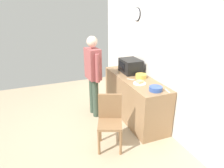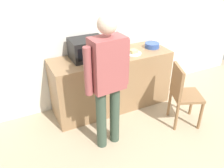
% 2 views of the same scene
% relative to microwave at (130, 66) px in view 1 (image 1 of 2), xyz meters
% --- Properties ---
extents(ground_plane, '(6.00, 6.00, 0.00)m').
position_rel_microwave_xyz_m(ground_plane, '(0.62, -1.29, -1.07)').
color(ground_plane, tan).
extents(back_wall, '(5.40, 0.13, 2.60)m').
position_rel_microwave_xyz_m(back_wall, '(0.62, 0.31, 0.24)').
color(back_wall, silver).
rests_on(back_wall, ground_plane).
extents(kitchen_counter, '(1.89, 0.62, 0.92)m').
position_rel_microwave_xyz_m(kitchen_counter, '(0.36, -0.07, -0.61)').
color(kitchen_counter, '#93704C').
rests_on(kitchen_counter, ground_plane).
extents(microwave, '(0.50, 0.39, 0.30)m').
position_rel_microwave_xyz_m(microwave, '(0.00, 0.00, 0.00)').
color(microwave, black).
rests_on(microwave, kitchen_counter).
extents(sandwich_plate, '(0.25, 0.25, 0.07)m').
position_rel_microwave_xyz_m(sandwich_plate, '(0.69, -0.15, -0.13)').
color(sandwich_plate, white).
rests_on(sandwich_plate, kitchen_counter).
extents(salad_bowl, '(0.23, 0.23, 0.08)m').
position_rel_microwave_xyz_m(salad_bowl, '(1.10, -0.06, -0.11)').
color(salad_bowl, '#33519E').
rests_on(salad_bowl, kitchen_counter).
extents(cereal_bowl, '(0.23, 0.23, 0.08)m').
position_rel_microwave_xyz_m(cereal_bowl, '(0.41, 0.04, -0.11)').
color(cereal_bowl, gold).
rests_on(cereal_bowl, kitchen_counter).
extents(fork_utensil, '(0.14, 0.12, 0.01)m').
position_rel_microwave_xyz_m(fork_utensil, '(0.42, -0.20, -0.15)').
color(fork_utensil, silver).
rests_on(fork_utensil, kitchen_counter).
extents(spoon_utensil, '(0.17, 0.05, 0.01)m').
position_rel_microwave_xyz_m(spoon_utensil, '(1.20, 0.13, -0.15)').
color(spoon_utensil, silver).
rests_on(spoon_utensil, kitchen_counter).
extents(person_standing, '(0.59, 0.27, 1.75)m').
position_rel_microwave_xyz_m(person_standing, '(-0.07, -0.84, -0.04)').
color(person_standing, '#37493B').
rests_on(person_standing, ground_plane).
extents(wooden_chair, '(0.52, 0.52, 0.94)m').
position_rel_microwave_xyz_m(wooden_chair, '(1.08, -0.91, -0.54)').
color(wooden_chair, olive).
rests_on(wooden_chair, ground_plane).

